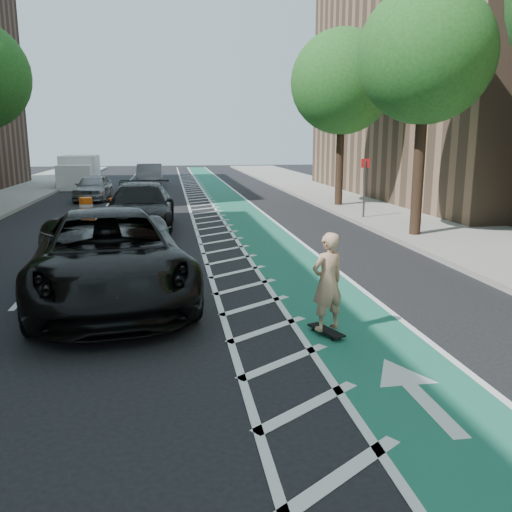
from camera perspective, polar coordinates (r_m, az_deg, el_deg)
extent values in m
plane|color=black|center=(9.35, -7.95, -8.20)|extent=(120.00, 120.00, 0.00)
cube|color=#1B6053|center=(19.30, 0.34, 2.57)|extent=(2.00, 90.00, 0.01)
cube|color=silver|center=(19.12, -4.11, 2.44)|extent=(1.40, 90.00, 0.01)
cube|color=gray|center=(21.32, 17.87, 3.09)|extent=(5.00, 90.00, 0.15)
cube|color=gray|center=(20.33, 11.69, 3.02)|extent=(0.12, 90.00, 0.16)
cube|color=#84664C|center=(34.30, 23.82, 21.77)|extent=(14.00, 22.00, 19.00)
cylinder|color=#382619|center=(18.61, 16.63, 8.51)|extent=(0.36, 0.36, 4.40)
sphere|color=#1C541C|center=(18.75, 17.34, 19.54)|extent=(4.20, 4.20, 4.20)
cylinder|color=#382619|center=(26.05, 8.99, 9.79)|extent=(0.36, 0.36, 4.40)
sphere|color=#1C541C|center=(26.15, 9.26, 17.69)|extent=(4.20, 4.20, 4.20)
cylinder|color=#4C4C4C|center=(22.25, 11.34, 6.72)|extent=(0.08, 0.08, 2.40)
cube|color=red|center=(22.17, 11.46, 9.55)|extent=(0.35, 0.02, 0.35)
cube|color=black|center=(9.28, 7.40, -7.76)|extent=(0.49, 0.80, 0.03)
cylinder|color=black|center=(9.45, 6.03, -7.74)|extent=(0.05, 0.07, 0.06)
cylinder|color=black|center=(9.54, 6.80, -7.56)|extent=(0.05, 0.07, 0.06)
cylinder|color=black|center=(9.06, 8.00, -8.68)|extent=(0.05, 0.07, 0.06)
cylinder|color=black|center=(9.16, 8.79, -8.48)|extent=(0.05, 0.07, 0.06)
imported|color=tan|center=(9.03, 7.54, -2.71)|extent=(0.71, 0.59, 1.66)
imported|color=black|center=(11.47, -15.21, 0.03)|extent=(3.86, 6.88, 1.81)
imported|color=black|center=(19.92, -12.08, 5.02)|extent=(2.51, 5.84, 1.68)
imported|color=gray|center=(30.57, -16.75, 6.94)|extent=(1.90, 4.18, 1.39)
imported|color=slate|center=(38.05, -11.13, 8.31)|extent=(1.67, 4.77, 1.57)
cube|color=white|center=(39.72, -18.01, 8.50)|extent=(2.37, 3.42, 2.12)
cube|color=white|center=(37.22, -18.53, 7.84)|extent=(2.14, 1.72, 1.59)
cylinder|color=black|center=(36.99, -20.05, 7.05)|extent=(0.27, 0.75, 0.74)
cylinder|color=black|center=(36.70, -17.10, 7.21)|extent=(0.27, 0.75, 0.74)
cylinder|color=black|center=(40.75, -19.12, 7.53)|extent=(0.27, 0.75, 0.74)
cylinder|color=black|center=(40.48, -16.43, 7.67)|extent=(0.27, 0.75, 0.74)
cylinder|color=#D54C0B|center=(16.36, -16.28, 1.96)|extent=(0.54, 0.54, 0.93)
cylinder|color=silver|center=(16.39, -16.25, 1.43)|extent=(0.55, 0.55, 0.12)
cylinder|color=silver|center=(16.34, -16.31, 2.42)|extent=(0.55, 0.55, 0.12)
cylinder|color=black|center=(16.45, -16.19, 0.43)|extent=(0.68, 0.68, 0.04)
cylinder|color=#FF5C0D|center=(23.19, -17.44, 4.77)|extent=(0.53, 0.53, 0.92)
cylinder|color=silver|center=(23.21, -17.41, 4.40)|extent=(0.54, 0.54, 0.12)
cylinder|color=silver|center=(23.17, -17.46, 5.10)|extent=(0.54, 0.54, 0.12)
cylinder|color=black|center=(23.25, -17.37, 3.70)|extent=(0.67, 0.67, 0.04)
cylinder|color=#EF460C|center=(23.56, -14.63, 4.93)|extent=(0.47, 0.47, 0.82)
cylinder|color=silver|center=(23.57, -14.61, 4.60)|extent=(0.48, 0.48, 0.11)
cylinder|color=silver|center=(23.54, -14.64, 5.21)|extent=(0.48, 0.48, 0.11)
cylinder|color=black|center=(23.61, -14.58, 3.98)|extent=(0.60, 0.60, 0.04)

